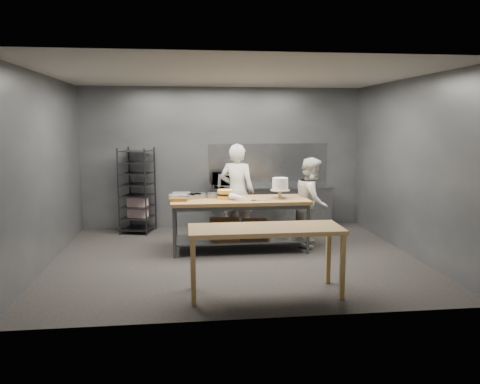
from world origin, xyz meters
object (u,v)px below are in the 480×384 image
Objects in this scene: speed_rack at (137,191)px; chef_behind at (237,192)px; microwave at (225,180)px; chef_right at (312,202)px; layer_cake at (225,194)px; frosted_cake_stand at (280,185)px; work_table at (239,218)px; near_counter at (266,234)px.

chef_behind is at bearing -23.78° from speed_rack.
chef_behind is at bearing -80.87° from microwave.
chef_right is 1.63m from layer_cake.
layer_cake is (-1.61, -0.16, 0.19)m from chef_right.
chef_behind is 1.06m from frosted_cake_stand.
chef_behind is (0.05, 0.74, 0.36)m from work_table.
chef_right is at bearing 19.96° from frosted_cake_stand.
speed_rack reaches higher than work_table.
microwave is (-0.20, 3.89, 0.24)m from near_counter.
near_counter is (0.10, -2.20, 0.24)m from work_table.
near_counter is at bearing -106.39° from frosted_cake_stand.
chef_right is at bearing 61.80° from near_counter.
speed_rack is at bearing -177.47° from microwave.
work_table is 2.21m from near_counter.
chef_behind is 5.07× the size of frosted_cake_stand.
chef_behind is at bearing 88.64° from chef_right.
layer_cake is at bearing 98.47° from near_counter.
near_counter is 5.45× the size of frosted_cake_stand.
chef_right is at bearing 5.54° from layer_cake.
speed_rack is (-2.01, 3.81, 0.04)m from near_counter.
speed_rack is 3.23× the size of microwave.
frosted_cake_stand is at bearing -3.62° from work_table.
near_counter is at bearing 173.12° from chef_right.
chef_behind reaches higher than layer_cake.
layer_cake is (-0.97, 0.08, -0.16)m from frosted_cake_stand.
chef_behind is 3.43× the size of microwave.
near_counter is 1.08× the size of chef_behind.
layer_cake is (-0.14, -1.66, -0.05)m from microwave.
speed_rack is 1.08× the size of chef_right.
frosted_cake_stand is at bearing 154.60° from chef_behind.
layer_cake is at bearing 116.87° from chef_right.
chef_behind is 0.77m from layer_cake.
work_table is 8.74× the size of layer_cake.
microwave reaches higher than layer_cake.
work_table is at bearing 92.49° from near_counter.
microwave is (-0.15, 0.95, 0.12)m from chef_behind.
layer_cake is at bearing 175.35° from frosted_cake_stand.
near_counter is at bearing -62.17° from speed_rack.
work_table is 0.83m from chef_behind.
work_table is 6.54× the size of frosted_cake_stand.
speed_rack reaches higher than layer_cake.
chef_right is (1.28, 2.39, -0.00)m from near_counter.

